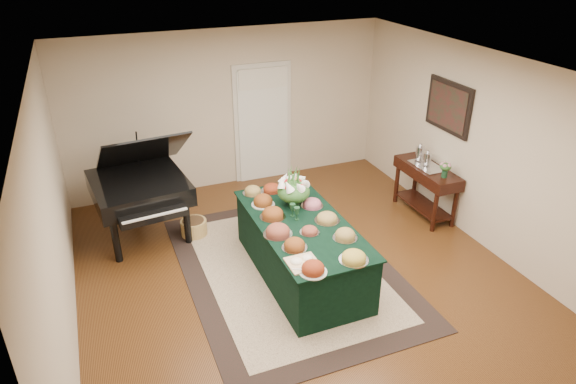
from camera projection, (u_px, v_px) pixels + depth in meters
name	position (u px, v px, depth m)	size (l,w,h in m)	color
ground	(296.00, 272.00, 6.84)	(6.00, 6.00, 0.00)	black
area_rug	(288.00, 269.00, 6.89)	(2.66, 3.72, 0.01)	black
kitchen_doorway	(263.00, 124.00, 9.03)	(1.05, 0.07, 2.10)	beige
buffet_table	(301.00, 248.00, 6.61)	(1.09, 2.29, 0.79)	black
food_platters	(297.00, 220.00, 6.39)	(1.05, 2.33, 0.12)	#ABB5AB
cutting_board	(302.00, 261.00, 5.62)	(0.34, 0.34, 0.10)	tan
green_goblets	(295.00, 212.00, 6.49)	(0.09, 0.18, 0.18)	#15361F
floral_centerpiece	(294.00, 188.00, 6.71)	(0.45, 0.45, 0.45)	#15361F
grand_piano	(140.00, 187.00, 7.34)	(1.50, 1.67, 1.61)	black
wicker_basket	(194.00, 228.00, 7.62)	(0.38, 0.38, 0.24)	#A37E41
mahogany_sideboard	(427.00, 178.00, 7.98)	(0.45, 1.21, 0.81)	black
tea_service	(424.00, 157.00, 7.95)	(0.34, 0.58, 0.30)	silver
pink_bouquet	(445.00, 167.00, 7.50)	(0.19, 0.19, 0.24)	#15361F
wall_painting	(449.00, 107.00, 7.54)	(0.05, 0.95, 0.75)	black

